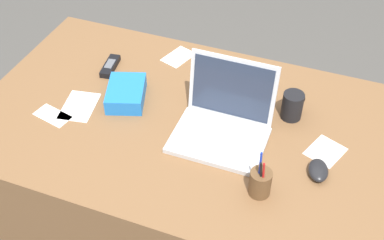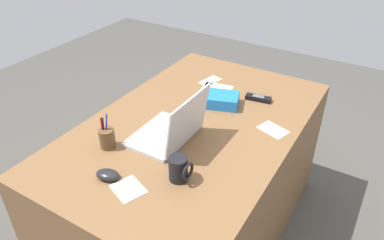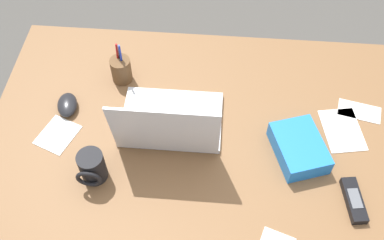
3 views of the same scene
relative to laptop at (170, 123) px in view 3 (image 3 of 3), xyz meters
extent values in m
plane|color=#4C4944|center=(-0.17, 0.02, -0.81)|extent=(6.00, 6.00, 0.00)
cube|color=brown|center=(-0.17, 0.02, -0.43)|extent=(1.52, 0.95, 0.76)
cube|color=silver|center=(0.00, -0.05, -0.04)|extent=(0.32, 0.23, 0.02)
cube|color=silver|center=(0.00, -0.03, -0.03)|extent=(0.26, 0.12, 0.00)
cube|color=silver|center=(0.00, -0.12, -0.03)|extent=(0.09, 0.05, 0.00)
cube|color=silver|center=(0.00, 0.09, 0.08)|extent=(0.31, 0.05, 0.24)
cube|color=#283347|center=(0.00, 0.09, 0.08)|extent=(0.28, 0.04, 0.21)
ellipsoid|color=black|center=(0.35, -0.07, -0.04)|extent=(0.09, 0.11, 0.03)
cylinder|color=black|center=(0.21, 0.17, 0.00)|extent=(0.08, 0.08, 0.11)
torus|color=black|center=(0.21, 0.22, 0.01)|extent=(0.08, 0.01, 0.08)
cube|color=black|center=(-0.55, 0.20, -0.04)|extent=(0.06, 0.14, 0.02)
cube|color=#595B60|center=(-0.55, 0.20, -0.03)|extent=(0.04, 0.07, 0.00)
cylinder|color=brown|center=(0.19, -0.21, -0.01)|extent=(0.07, 0.07, 0.09)
cylinder|color=#1933B2|center=(0.18, -0.22, 0.04)|extent=(0.01, 0.03, 0.15)
cylinder|color=black|center=(0.19, -0.23, 0.03)|extent=(0.02, 0.01, 0.13)
cylinder|color=red|center=(0.20, -0.23, 0.03)|extent=(0.01, 0.01, 0.13)
cube|color=blue|center=(-0.40, 0.05, -0.02)|extent=(0.19, 0.22, 0.06)
cube|color=white|center=(0.36, 0.04, -0.05)|extent=(0.14, 0.15, 0.00)
cube|color=white|center=(-0.62, -0.13, -0.05)|extent=(0.15, 0.10, 0.00)
cube|color=white|center=(-0.55, -0.05, -0.05)|extent=(0.15, 0.18, 0.00)
camera|label=1|loc=(0.34, -1.22, 1.18)|focal=46.42mm
camera|label=2|loc=(1.13, 0.79, 0.95)|focal=34.40mm
camera|label=3|loc=(-0.13, 0.80, 1.12)|focal=41.58mm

